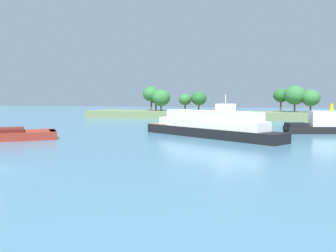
# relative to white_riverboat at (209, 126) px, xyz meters

# --- Properties ---
(treeline_island) EXTENTS (79.10, 14.25, 9.37)m
(treeline_island) POSITION_rel_white_riverboat_xyz_m (-4.40, 49.29, 0.61)
(treeline_island) COLOR #66754C
(treeline_island) RESTS_ON ground
(white_riverboat) EXTENTS (23.29, 17.02, 6.53)m
(white_riverboat) POSITION_rel_white_riverboat_xyz_m (0.00, 0.00, 0.00)
(white_riverboat) COLOR black
(white_riverboat) RESTS_ON ground
(tugboat) EXTENTS (12.19, 6.43, 4.98)m
(tugboat) POSITION_rel_white_riverboat_xyz_m (17.01, 10.82, -0.48)
(tugboat) COLOR black
(tugboat) RESTS_ON ground
(fishing_skiff) EXTENTS (3.32, 4.22, 0.95)m
(fishing_skiff) POSITION_rel_white_riverboat_xyz_m (14.07, 20.30, -1.49)
(fishing_skiff) COLOR slate
(fishing_skiff) RESTS_ON ground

